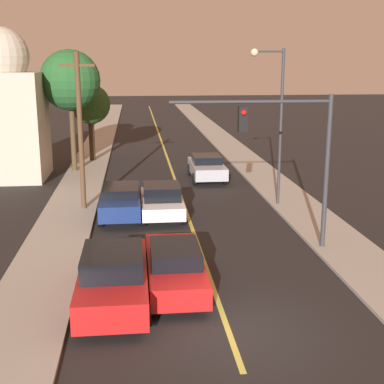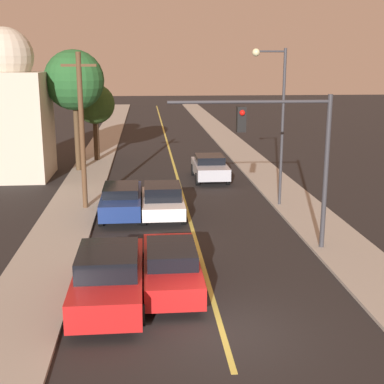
# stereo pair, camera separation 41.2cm
# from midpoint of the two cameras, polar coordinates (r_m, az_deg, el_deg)

# --- Properties ---
(ground_plane) EXTENTS (200.00, 200.00, 0.00)m
(ground_plane) POSITION_cam_midpoint_polar(r_m,az_deg,el_deg) (14.69, 3.09, -14.67)
(ground_plane) COLOR black
(road_surface) EXTENTS (8.55, 80.00, 0.01)m
(road_surface) POSITION_cam_midpoint_polar(r_m,az_deg,el_deg) (49.28, -3.58, 5.60)
(road_surface) COLOR black
(road_surface) RESTS_ON ground
(sidewalk_left) EXTENTS (2.50, 80.00, 0.12)m
(sidewalk_left) POSITION_cam_midpoint_polar(r_m,az_deg,el_deg) (49.35, -10.03, 5.50)
(sidewalk_left) COLOR #9E998E
(sidewalk_left) RESTS_ON ground
(sidewalk_right) EXTENTS (2.50, 80.00, 0.12)m
(sidewalk_right) POSITION_cam_midpoint_polar(r_m,az_deg,el_deg) (49.82, 2.81, 5.77)
(sidewalk_right) COLOR #9E998E
(sidewalk_right) RESTS_ON ground
(car_near_lane_front) EXTENTS (1.85, 4.89, 1.44)m
(car_near_lane_front) POSITION_cam_midpoint_polar(r_m,az_deg,el_deg) (16.98, -2.54, -7.83)
(car_near_lane_front) COLOR red
(car_near_lane_front) RESTS_ON ground
(car_near_lane_second) EXTENTS (1.99, 4.29, 1.54)m
(car_near_lane_second) POSITION_cam_midpoint_polar(r_m,az_deg,el_deg) (24.56, -3.72, -0.88)
(car_near_lane_second) COLOR white
(car_near_lane_second) RESTS_ON ground
(car_outer_lane_front) EXTENTS (2.08, 5.11, 1.69)m
(car_outer_lane_front) POSITION_cam_midpoint_polar(r_m,az_deg,el_deg) (16.11, -9.11, -8.86)
(car_outer_lane_front) COLOR red
(car_outer_lane_front) RESTS_ON ground
(car_outer_lane_second) EXTENTS (1.92, 4.89, 1.49)m
(car_outer_lane_second) POSITION_cam_midpoint_polar(r_m,az_deg,el_deg) (24.82, -8.09, -0.80)
(car_outer_lane_second) COLOR navy
(car_outer_lane_second) RESTS_ON ground
(car_far_oncoming) EXTENTS (2.01, 4.48, 1.47)m
(car_far_oncoming) POSITION_cam_midpoint_polar(r_m,az_deg,el_deg) (32.29, 1.23, 2.69)
(car_far_oncoming) COLOR #A5A8B2
(car_far_oncoming) RESTS_ON ground
(traffic_signal_mast) EXTENTS (5.91, 0.42, 5.73)m
(traffic_signal_mast) POSITION_cam_midpoint_polar(r_m,az_deg,el_deg) (19.69, 9.73, 5.14)
(traffic_signal_mast) COLOR #333338
(traffic_signal_mast) RESTS_ON ground
(streetlamp_right) EXTENTS (1.64, 0.36, 7.47)m
(streetlamp_right) POSITION_cam_midpoint_polar(r_m,az_deg,el_deg) (25.94, 8.31, 8.92)
(streetlamp_right) COLOR #333338
(streetlamp_right) RESTS_ON ground
(utility_pole_left) EXTENTS (1.60, 0.24, 7.29)m
(utility_pole_left) POSITION_cam_midpoint_polar(r_m,az_deg,el_deg) (25.59, -12.30, 6.58)
(utility_pole_left) COLOR #513823
(utility_pole_left) RESTS_ON ground
(tree_left_near) EXTENTS (3.75, 3.75, 7.60)m
(tree_left_near) POSITION_cam_midpoint_polar(r_m,az_deg,el_deg) (34.83, -13.22, 11.49)
(tree_left_near) COLOR #4C3823
(tree_left_near) RESTS_ON ground
(tree_left_far) EXTENTS (2.78, 2.78, 5.35)m
(tree_left_far) POSITION_cam_midpoint_polar(r_m,az_deg,el_deg) (38.48, -11.10, 9.11)
(tree_left_far) COLOR #3D2B1C
(tree_left_far) RESTS_ON ground
(domed_building_left) EXTENTS (4.54, 4.54, 8.96)m
(domed_building_left) POSITION_cam_midpoint_polar(r_m,az_deg,el_deg) (34.18, -19.67, 8.12)
(domed_building_left) COLOR #BCB29E
(domed_building_left) RESTS_ON ground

